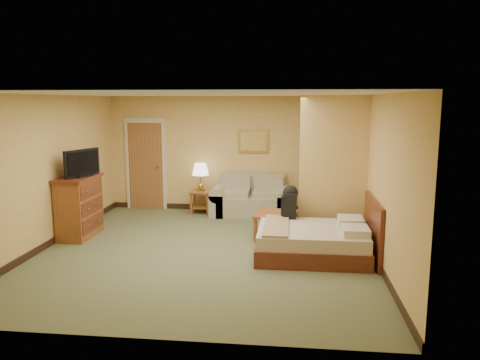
# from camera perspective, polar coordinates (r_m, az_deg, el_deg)

# --- Properties ---
(floor) EXTENTS (6.00, 6.00, 0.00)m
(floor) POSITION_cam_1_polar(r_m,az_deg,el_deg) (8.00, -4.14, -8.56)
(floor) COLOR #575D3C
(floor) RESTS_ON ground
(ceiling) EXTENTS (6.00, 6.00, 0.00)m
(ceiling) POSITION_cam_1_polar(r_m,az_deg,el_deg) (7.60, -4.38, 10.39)
(ceiling) COLOR white
(ceiling) RESTS_ON back_wall
(back_wall) EXTENTS (5.50, 0.02, 2.60)m
(back_wall) POSITION_cam_1_polar(r_m,az_deg,el_deg) (10.63, -1.31, 3.17)
(back_wall) COLOR tan
(back_wall) RESTS_ON floor
(left_wall) EXTENTS (0.02, 6.00, 2.60)m
(left_wall) POSITION_cam_1_polar(r_m,az_deg,el_deg) (8.63, -22.51, 0.93)
(left_wall) COLOR tan
(left_wall) RESTS_ON floor
(right_wall) EXTENTS (0.02, 6.00, 2.60)m
(right_wall) POSITION_cam_1_polar(r_m,az_deg,el_deg) (7.69, 16.33, 0.29)
(right_wall) COLOR tan
(right_wall) RESTS_ON floor
(partition) EXTENTS (1.20, 0.15, 2.60)m
(partition) POSITION_cam_1_polar(r_m,az_deg,el_deg) (8.52, 11.29, 1.37)
(partition) COLOR tan
(partition) RESTS_ON floor
(door) EXTENTS (0.94, 0.16, 2.10)m
(door) POSITION_cam_1_polar(r_m,az_deg,el_deg) (11.06, -11.39, 1.84)
(door) COLOR beige
(door) RESTS_ON floor
(baseboard) EXTENTS (5.50, 0.02, 0.12)m
(baseboard) POSITION_cam_1_polar(r_m,az_deg,el_deg) (10.83, -1.29, -3.36)
(baseboard) COLOR black
(baseboard) RESTS_ON floor
(loveseat) EXTENTS (1.78, 0.83, 0.90)m
(loveseat) POSITION_cam_1_polar(r_m,az_deg,el_deg) (10.32, 1.41, -2.70)
(loveseat) COLOR gray
(loveseat) RESTS_ON floor
(side_table) EXTENTS (0.46, 0.46, 0.51)m
(side_table) POSITION_cam_1_polar(r_m,az_deg,el_deg) (10.54, -4.80, -2.23)
(side_table) COLOR brown
(side_table) RESTS_ON floor
(table_lamp) EXTENTS (0.37, 0.37, 0.62)m
(table_lamp) POSITION_cam_1_polar(r_m,az_deg,el_deg) (10.43, -4.85, 1.22)
(table_lamp) COLOR #A9853E
(table_lamp) RESTS_ON side_table
(coffee_table) EXTENTS (0.83, 0.83, 0.48)m
(coffee_table) POSITION_cam_1_polar(r_m,az_deg,el_deg) (8.61, 4.39, -4.89)
(coffee_table) COLOR brown
(coffee_table) RESTS_ON floor
(wall_picture) EXTENTS (0.69, 0.04, 0.54)m
(wall_picture) POSITION_cam_1_polar(r_m,az_deg,el_deg) (10.52, 1.63, 4.74)
(wall_picture) COLOR #B78E3F
(wall_picture) RESTS_ON back_wall
(dresser) EXTENTS (0.56, 1.06, 1.13)m
(dresser) POSITION_cam_1_polar(r_m,az_deg,el_deg) (9.13, -19.00, -3.06)
(dresser) COLOR brown
(dresser) RESTS_ON floor
(tv) EXTENTS (0.33, 0.79, 0.50)m
(tv) POSITION_cam_1_polar(r_m,az_deg,el_deg) (8.96, -18.70, 1.89)
(tv) COLOR black
(tv) RESTS_ON dresser
(bed) EXTENTS (1.87, 1.50, 0.97)m
(bed) POSITION_cam_1_polar(r_m,az_deg,el_deg) (7.71, 9.28, -7.30)
(bed) COLOR #501E12
(bed) RESTS_ON floor
(backpack) EXTENTS (0.26, 0.34, 0.57)m
(backpack) POSITION_cam_1_polar(r_m,az_deg,el_deg) (8.22, 6.15, -2.50)
(backpack) COLOR black
(backpack) RESTS_ON bed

